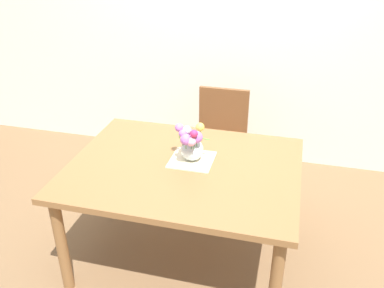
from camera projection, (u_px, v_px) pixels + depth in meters
The scene contains 6 objects.
ground_plane at pixel (185, 253), 2.97m from camera, with size 12.00×12.00×0.00m, color brown.
back_wall at pixel (231, 13), 3.68m from camera, with size 7.00×0.10×2.80m, color silver.
dining_table at pixel (184, 176), 2.66m from camera, with size 1.46×1.13×0.73m.
chair_far at pixel (220, 135), 3.49m from camera, with size 0.42×0.42×0.90m.
placemat at pixel (192, 160), 2.68m from camera, with size 0.28×0.28×0.01m, color beige.
flower_vase at pixel (191, 144), 2.61m from camera, with size 0.24×0.21×0.26m.
Camera 1 is at (0.61, -2.17, 2.08)m, focal length 38.62 mm.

